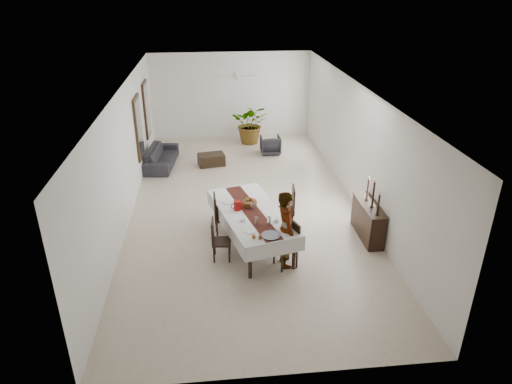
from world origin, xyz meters
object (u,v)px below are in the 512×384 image
(sideboard_body, at_px, (368,221))
(sofa, at_px, (161,157))
(red_pitcher, at_px, (237,205))
(dining_table_top, at_px, (251,213))
(woman, at_px, (286,229))

(sideboard_body, xyz_separation_m, sofa, (-5.26, 5.15, -0.11))
(red_pitcher, xyz_separation_m, sideboard_body, (3.09, -0.07, -0.55))
(red_pitcher, distance_m, sofa, 5.57)
(dining_table_top, distance_m, red_pitcher, 0.36)
(sofa, bearing_deg, dining_table_top, -148.07)
(sofa, bearing_deg, woman, -146.58)
(woman, xyz_separation_m, sideboard_body, (2.14, 0.94, -0.45))
(sideboard_body, bearing_deg, dining_table_top, -179.44)
(woman, bearing_deg, sideboard_body, -73.51)
(dining_table_top, relative_size, sideboard_body, 1.93)
(red_pitcher, xyz_separation_m, sofa, (-2.17, 5.09, -0.66))
(dining_table_top, distance_m, sofa, 5.77)
(woman, bearing_deg, sofa, 19.85)
(woman, bearing_deg, red_pitcher, 35.99)
(woman, xyz_separation_m, sofa, (-3.12, 6.09, -0.56))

